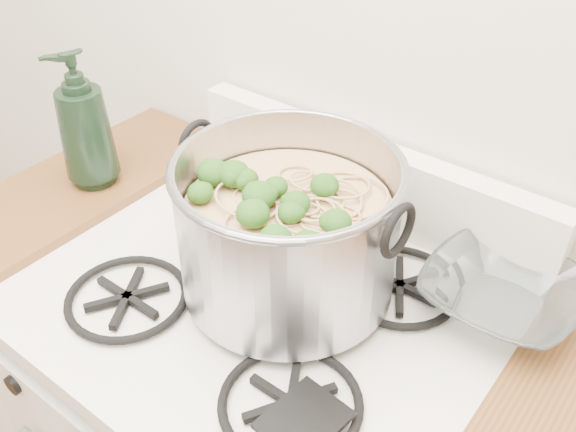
% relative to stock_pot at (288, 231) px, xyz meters
% --- Properties ---
extents(counter_left, '(0.25, 0.65, 0.92)m').
position_rel_stock_pot_xyz_m(counter_left, '(-0.53, -0.03, -0.57)').
color(counter_left, silver).
rests_on(counter_left, ground).
extents(stock_pot, '(0.39, 0.36, 0.24)m').
position_rel_stock_pot_xyz_m(stock_pot, '(0.00, 0.00, 0.00)').
color(stock_pot, '#9A9AA2').
rests_on(stock_pot, gas_range).
extents(spatula, '(0.32, 0.34, 0.02)m').
position_rel_stock_pot_xyz_m(spatula, '(0.18, -0.20, -0.10)').
color(spatula, black).
rests_on(spatula, gas_range).
extents(glass_bowl, '(0.10, 0.10, 0.02)m').
position_rel_stock_pot_xyz_m(glass_bowl, '(0.30, 0.16, -0.10)').
color(glass_bowl, white).
rests_on(glass_bowl, gas_range).
extents(bottle, '(0.14, 0.14, 0.28)m').
position_rel_stock_pot_xyz_m(bottle, '(-0.50, 0.00, 0.03)').
color(bottle, black).
rests_on(bottle, counter_left).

